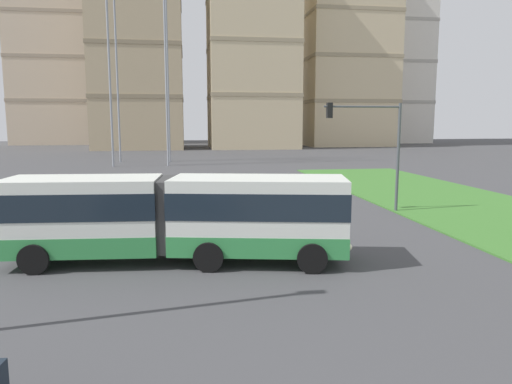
% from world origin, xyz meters
% --- Properties ---
extents(articulated_bus, '(11.99, 4.12, 3.00)m').
position_xyz_m(articulated_bus, '(-3.14, 14.02, 1.65)').
color(articulated_bus, silver).
rests_on(articulated_bus, ground).
extents(car_black_sedan, '(4.46, 2.15, 1.58)m').
position_xyz_m(car_black_sedan, '(-6.04, 25.99, 0.75)').
color(car_black_sedan, black).
rests_on(car_black_sedan, ground).
extents(traffic_light_far_right, '(4.28, 0.28, 5.90)m').
position_xyz_m(traffic_light_far_right, '(7.17, 22.00, 4.10)').
color(traffic_light_far_right, '#474C51').
rests_on(traffic_light_far_right, ground).
extents(apartment_tower_west, '(20.08, 17.33, 54.79)m').
position_xyz_m(apartment_tower_west, '(-30.00, 114.20, 27.42)').
color(apartment_tower_west, '#C6B299').
rests_on(apartment_tower_west, ground).
extents(apartment_tower_westcentre, '(16.11, 17.42, 44.62)m').
position_xyz_m(apartment_tower_westcentre, '(-11.12, 91.14, 22.33)').
color(apartment_tower_westcentre, tan).
rests_on(apartment_tower_westcentre, ground).
extents(apartment_tower_centre, '(16.42, 16.71, 37.41)m').
position_xyz_m(apartment_tower_centre, '(9.91, 90.45, 18.72)').
color(apartment_tower_centre, beige).
rests_on(apartment_tower_centre, ground).
extents(apartment_tower_eastcentre, '(17.78, 17.61, 43.33)m').
position_xyz_m(apartment_tower_eastcentre, '(30.75, 97.23, 21.68)').
color(apartment_tower_eastcentre, beige).
rests_on(apartment_tower_eastcentre, ground).
extents(apartment_tower_east, '(16.97, 19.46, 54.84)m').
position_xyz_m(apartment_tower_east, '(45.82, 112.19, 27.44)').
color(apartment_tower_east, silver).
rests_on(apartment_tower_east, ground).
extents(transmission_pylon, '(9.00, 6.24, 29.88)m').
position_xyz_m(transmission_pylon, '(-7.79, 55.30, 16.36)').
color(transmission_pylon, gray).
rests_on(transmission_pylon, ground).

